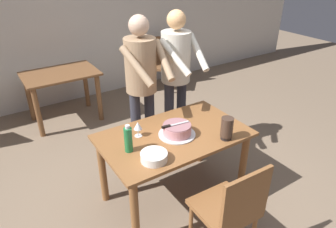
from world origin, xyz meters
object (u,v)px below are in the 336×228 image
cake_knife (170,126)px  plate_stack (154,157)px  person_cutting_cake (142,79)px  background_table (62,84)px  cake_on_platter (177,130)px  wine_glass_near (138,126)px  main_dining_table (174,145)px  water_bottle (128,139)px  person_standing_beside (176,70)px  hurricane_lamp (227,128)px  chair_near_side (231,208)px  background_chair_1 (163,61)px

cake_knife → plate_stack: 0.38m
person_cutting_cake → background_table: bearing=105.5°
cake_knife → plate_stack: (-0.30, -0.23, -0.08)m
cake_on_platter → wine_glass_near: (-0.30, 0.18, 0.05)m
plate_stack → wine_glass_near: wine_glass_near is taller
main_dining_table → plate_stack: size_ratio=6.17×
water_bottle → person_standing_beside: size_ratio=0.15×
hurricane_lamp → chair_near_side: hurricane_lamp is taller
chair_near_side → background_chair_1: 3.57m
hurricane_lamp → person_standing_beside: 1.00m
wine_glass_near → person_standing_beside: 0.94m
cake_on_platter → plate_stack: cake_on_platter is taller
hurricane_lamp → wine_glass_near: bearing=143.8°
person_standing_beside → background_table: size_ratio=1.72×
background_chair_1 → water_bottle: bearing=-127.5°
cake_knife → water_bottle: 0.41m
wine_glass_near → water_bottle: bearing=-136.9°
plate_stack → person_standing_beside: (0.82, 0.90, 0.29)m
cake_knife → hurricane_lamp: hurricane_lamp is taller
hurricane_lamp → chair_near_side: bearing=-126.3°
plate_stack → person_standing_beside: person_standing_beside is taller
cake_on_platter → person_standing_beside: person_standing_beside is taller
person_standing_beside → background_table: bearing=119.7°
cake_on_platter → wine_glass_near: wine_glass_near is taller
chair_near_side → background_chair_1: bearing=66.2°
cake_on_platter → chair_near_side: size_ratio=0.38×
water_bottle → chair_near_side: (0.47, -0.77, -0.37)m
cake_knife → wine_glass_near: size_ratio=1.88×
chair_near_side → background_table: 3.03m
water_bottle → background_table: size_ratio=0.25×
hurricane_lamp → plate_stack: bearing=174.0°
main_dining_table → cake_knife: 0.25m
main_dining_table → hurricane_lamp: size_ratio=6.46×
cake_knife → hurricane_lamp: 0.50m
hurricane_lamp → background_chair_1: size_ratio=0.23×
cake_on_platter → background_chair_1: size_ratio=0.38×
plate_stack → background_chair_1: (1.80, 2.72, -0.29)m
cake_knife → chair_near_side: bearing=-85.7°
water_bottle → person_cutting_cake: (0.48, 0.64, 0.21)m
main_dining_table → plate_stack: 0.46m
plate_stack → background_table: bearing=91.5°
main_dining_table → plate_stack: plate_stack is taller
chair_near_side → background_table: size_ratio=0.90×
cake_knife → plate_stack: bearing=-143.1°
wine_glass_near → cake_on_platter: bearing=-30.1°
cake_on_platter → wine_glass_near: bearing=149.9°
main_dining_table → cake_on_platter: 0.18m
cake_knife → person_cutting_cake: person_cutting_cake is taller
background_chair_1 → wine_glass_near: bearing=-126.7°
plate_stack → background_chair_1: size_ratio=0.24×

